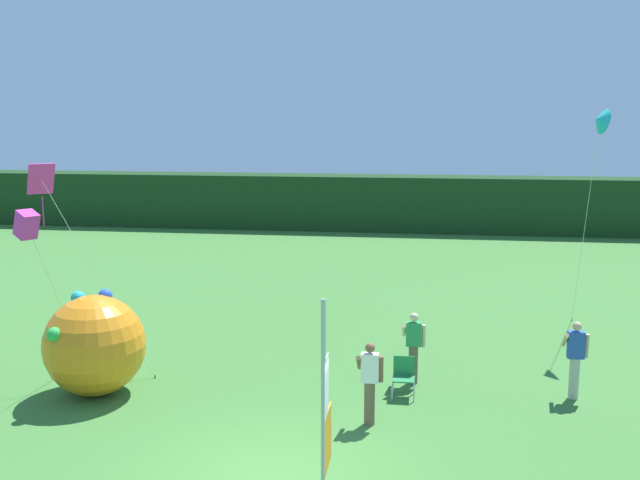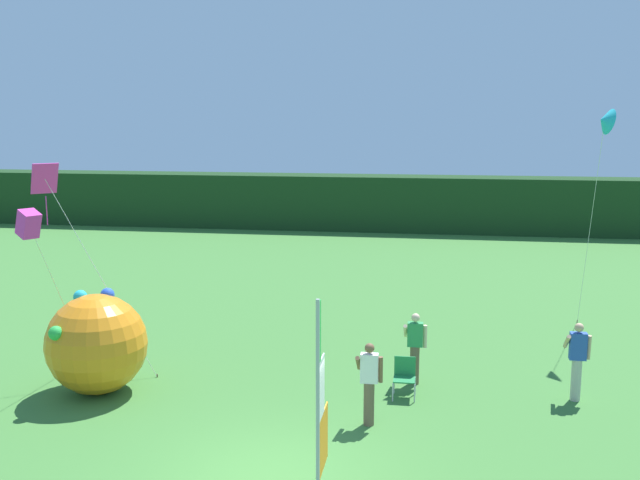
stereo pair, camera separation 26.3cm
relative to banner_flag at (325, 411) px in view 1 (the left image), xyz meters
name	(u,v)px [view 1 (the left image)]	position (x,y,z in m)	size (l,w,h in m)	color
ground_plane	(272,477)	(-1.09, 1.06, -1.73)	(120.00, 120.00, 0.00)	#3D7533
distant_treeline	(375,203)	(-1.09, 29.40, -0.25)	(80.00, 2.40, 2.96)	#193819
banner_flag	(325,411)	(0.00, 0.00, 0.00)	(0.06, 1.03, 3.61)	#B7B7BC
person_near_banner	(414,346)	(1.30, 6.04, -0.81)	(0.55, 0.48, 1.72)	brown
person_mid_field	(575,358)	(4.88, 5.56, -0.78)	(0.55, 0.48, 1.78)	#B7B2A3
person_far_left	(370,381)	(0.45, 3.54, -0.80)	(0.55, 0.48, 1.74)	brown
inflatable_balloon	(94,345)	(-5.84, 4.38, -0.58)	(2.29, 2.29, 2.35)	orange
folding_chair	(404,374)	(1.10, 5.21, -1.22)	(0.51, 0.51, 0.89)	#BCBCC1
kite_cyan_delta_1	(600,122)	(6.11, 10.16, 4.37)	(0.56, 2.30, 6.49)	brown
kite_magenta_box_2	(27,226)	(-6.58, 3.16, 2.32)	(0.90, 3.64, 4.39)	brown
kite_magenta_diamond_3	(46,188)	(-7.42, 5.58, 2.83)	(3.04, 0.72, 5.16)	brown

